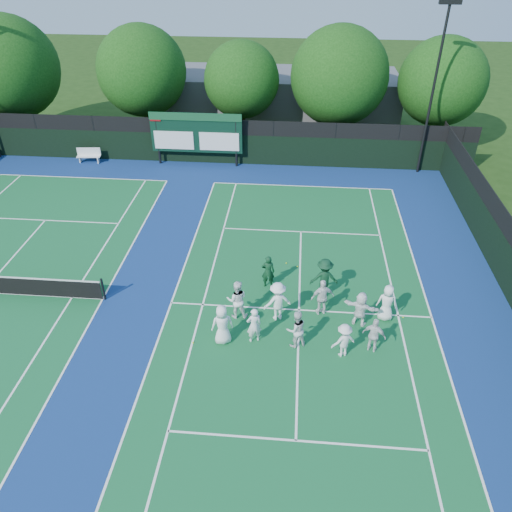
{
  "coord_description": "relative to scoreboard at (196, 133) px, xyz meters",
  "views": [
    {
      "loc": [
        -0.41,
        -15.27,
        13.65
      ],
      "look_at": [
        -2.0,
        3.0,
        1.3
      ],
      "focal_mm": 35.0,
      "sensor_mm": 36.0,
      "label": 1
    }
  ],
  "objects": [
    {
      "name": "player_back_2",
      "position": [
        7.93,
        -14.69,
        -1.35
      ],
      "size": [
        1.07,
        0.69,
        1.69
      ],
      "primitive_type": "imported",
      "rotation": [
        0.0,
        0.0,
        3.44
      ],
      "color": "silver",
      "rests_on": "ground"
    },
    {
      "name": "ground",
      "position": [
        7.01,
        -15.59,
        -2.19
      ],
      "size": [
        120.0,
        120.0,
        0.0
      ],
      "primitive_type": "plane",
      "color": "#1B380F",
      "rests_on": "ground"
    },
    {
      "name": "player_front_4",
      "position": [
        9.82,
        -16.71,
        -1.43
      ],
      "size": [
        0.97,
        0.68,
        1.53
      ],
      "primitive_type": "imported",
      "rotation": [
        0.0,
        0.0,
        2.75
      ],
      "color": "white",
      "rests_on": "ground"
    },
    {
      "name": "tree_a",
      "position": [
        -13.81,
        3.99,
        2.72
      ],
      "size": [
        7.1,
        7.1,
        8.65
      ],
      "color": "black",
      "rests_on": "ground"
    },
    {
      "name": "tree_e",
      "position": [
        16.12,
        3.99,
        2.46
      ],
      "size": [
        5.79,
        5.79,
        7.7
      ],
      "color": "black",
      "rests_on": "ground"
    },
    {
      "name": "coach_right",
      "position": [
        8.03,
        -13.48,
        -1.26
      ],
      "size": [
        1.27,
        0.81,
        1.86
      ],
      "primitive_type": "imported",
      "rotation": [
        0.0,
        0.0,
        3.24
      ],
      "color": "#0E351E",
      "rests_on": "ground"
    },
    {
      "name": "light_pole_right",
      "position": [
        14.51,
        0.11,
        4.11
      ],
      "size": [
        1.2,
        0.3,
        10.12
      ],
      "color": "black",
      "rests_on": "ground"
    },
    {
      "name": "player_back_3",
      "position": [
        9.43,
        -15.23,
        -1.41
      ],
      "size": [
        1.52,
        0.92,
        1.56
      ],
      "primitive_type": "imported",
      "rotation": [
        0.0,
        0.0,
        2.8
      ],
      "color": "white",
      "rests_on": "ground"
    },
    {
      "name": "near_court",
      "position": [
        7.01,
        -14.59,
        -2.18
      ],
      "size": [
        11.05,
        23.85,
        0.01
      ],
      "color": "#135F2F",
      "rests_on": "ground"
    },
    {
      "name": "tennis_ball_1",
      "position": [
        6.89,
        -11.42,
        -2.16
      ],
      "size": [
        0.07,
        0.07,
        0.07
      ],
      "primitive_type": "sphere",
      "color": "#C5D218",
      "rests_on": "ground"
    },
    {
      "name": "bench",
      "position": [
        -7.41,
        -0.21,
        -1.65
      ],
      "size": [
        1.61,
        0.58,
        1.0
      ],
      "color": "white",
      "rests_on": "ground"
    },
    {
      "name": "player_back_0",
      "position": [
        4.46,
        -15.19,
        -1.31
      ],
      "size": [
        0.93,
        0.76,
        1.76
      ],
      "primitive_type": "imported",
      "rotation": [
        0.0,
        0.0,
        3.26
      ],
      "color": "white",
      "rests_on": "ground"
    },
    {
      "name": "player_front_1",
      "position": [
        5.29,
        -16.58,
        -1.39
      ],
      "size": [
        0.68,
        0.56,
        1.6
      ],
      "primitive_type": "imported",
      "rotation": [
        0.0,
        0.0,
        3.49
      ],
      "color": "white",
      "rests_on": "ground"
    },
    {
      "name": "player_back_4",
      "position": [
        10.52,
        -14.8,
        -1.36
      ],
      "size": [
        0.87,
        0.63,
        1.66
      ],
      "primitive_type": "imported",
      "rotation": [
        0.0,
        0.0,
        3.01
      ],
      "color": "white",
      "rests_on": "ground"
    },
    {
      "name": "tennis_ball_4",
      "position": [
        6.35,
        -11.19,
        -2.16
      ],
      "size": [
        0.07,
        0.07,
        0.07
      ],
      "primitive_type": "sphere",
      "color": "#C5D218",
      "rests_on": "ground"
    },
    {
      "name": "tennis_ball_0",
      "position": [
        2.94,
        -16.94,
        -2.16
      ],
      "size": [
        0.07,
        0.07,
        0.07
      ],
      "primitive_type": "sphere",
      "color": "#C5D218",
      "rests_on": "ground"
    },
    {
      "name": "tree_c",
      "position": [
        2.74,
        3.99,
        2.3
      ],
      "size": [
        5.15,
        5.15,
        7.21
      ],
      "color": "black",
      "rests_on": "ground"
    },
    {
      "name": "coach_left",
      "position": [
        5.59,
        -13.03,
        -1.39
      ],
      "size": [
        0.6,
        0.4,
        1.6
      ],
      "primitive_type": "imported",
      "rotation": [
        0.0,
        0.0,
        3.17
      ],
      "color": "#0F381E",
      "rests_on": "ground"
    },
    {
      "name": "clubhouse",
      "position": [
        5.01,
        8.41,
        -0.19
      ],
      "size": [
        18.0,
        6.0,
        4.0
      ],
      "primitive_type": "cube",
      "color": "#5A5A5F",
      "rests_on": "ground"
    },
    {
      "name": "court_apron",
      "position": [
        1.01,
        -14.59,
        -2.19
      ],
      "size": [
        34.0,
        32.0,
        0.01
      ],
      "primitive_type": "cube",
      "color": "navy",
      "rests_on": "ground"
    },
    {
      "name": "tree_d",
      "position": [
        9.34,
        3.99,
        2.65
      ],
      "size": [
        6.56,
        6.56,
        8.29
      ],
      "color": "black",
      "rests_on": "ground"
    },
    {
      "name": "player_front_2",
      "position": [
        6.89,
        -16.68,
        -1.38
      ],
      "size": [
        0.97,
        0.88,
        1.63
      ],
      "primitive_type": "imported",
      "rotation": [
        0.0,
        0.0,
        3.54
      ],
      "color": "silver",
      "rests_on": "ground"
    },
    {
      "name": "back_fence",
      "position": [
        1.01,
        0.41,
        -0.83
      ],
      "size": [
        34.0,
        0.08,
        3.0
      ],
      "color": "black",
      "rests_on": "ground"
    },
    {
      "name": "player_back_1",
      "position": [
        6.11,
        -15.17,
        -1.3
      ],
      "size": [
        1.31,
        1.04,
        1.78
      ],
      "primitive_type": "imported",
      "rotation": [
        0.0,
        0.0,
        3.52
      ],
      "color": "white",
      "rests_on": "ground"
    },
    {
      "name": "player_front_0",
      "position": [
        4.08,
        -16.73,
        -1.32
      ],
      "size": [
        0.97,
        0.78,
        1.74
      ],
      "primitive_type": "imported",
      "rotation": [
        0.0,
        0.0,
        3.45
      ],
      "color": "white",
      "rests_on": "ground"
    },
    {
      "name": "scoreboard",
      "position": [
        0.0,
        0.0,
        0.0
      ],
      "size": [
        6.0,
        0.21,
        3.55
      ],
      "color": "black",
      "rests_on": "ground"
    },
    {
      "name": "tennis_ball_2",
      "position": [
        11.31,
        -14.7,
        -2.16
      ],
      "size": [
        0.07,
        0.07,
        0.07
      ],
      "primitive_type": "sphere",
      "color": "#C5D218",
      "rests_on": "ground"
    },
    {
      "name": "tree_b",
      "position": [
        -4.18,
        3.99,
        2.72
      ],
      "size": [
        6.12,
        6.12,
        8.13
      ],
      "color": "black",
      "rests_on": "ground"
    },
    {
      "name": "player_front_3",
      "position": [
        8.67,
        -17.06,
        -1.46
      ],
      "size": [
        1.09,
        0.88,
        1.47
      ],
      "primitive_type": "imported",
      "rotation": [
        0.0,
        0.0,
        3.56
      ],
      "color": "white",
      "rests_on": "ground"
    }
  ]
}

